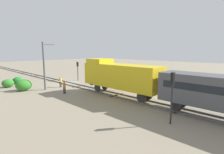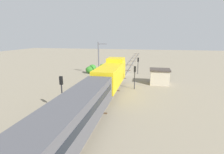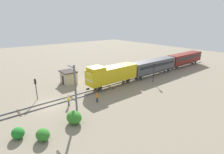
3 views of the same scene
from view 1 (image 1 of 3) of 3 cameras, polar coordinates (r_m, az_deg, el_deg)
ground_plane at (r=32.97m, az=-14.96°, el=-1.95°), size 152.02×152.02×0.00m
railway_track at (r=32.96m, az=-14.96°, el=-1.82°), size 2.40×101.35×0.16m
locomotive at (r=22.39m, az=2.36°, el=0.62°), size 2.90×11.60×4.60m
traffic_signal_near at (r=34.88m, az=-11.17°, el=3.04°), size 0.32×0.34×3.70m
traffic_signal_mid at (r=26.18m, az=4.26°, el=1.43°), size 0.32×0.34×3.74m
traffic_signal_far at (r=14.55m, az=19.02°, el=-3.60°), size 0.32×0.34×4.22m
worker_near_track at (r=29.46m, az=-16.49°, el=-1.29°), size 0.38×0.38×1.70m
worker_by_signal at (r=24.98m, az=-15.32°, el=-2.98°), size 0.38×0.38×1.70m
catenary_mast at (r=27.94m, az=-21.22°, el=3.82°), size 1.94×0.28×7.18m
relay_hut at (r=32.01m, az=3.44°, el=0.54°), size 3.50×2.90×2.74m
bush_near at (r=28.93m, az=-26.89°, el=-2.39°), size 2.28×1.87×1.66m
bush_mid at (r=32.82m, az=-30.88°, el=-1.77°), size 1.81×1.48×1.32m
bush_far at (r=35.41m, az=-28.41°, el=-0.97°), size 1.71×1.40×1.24m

